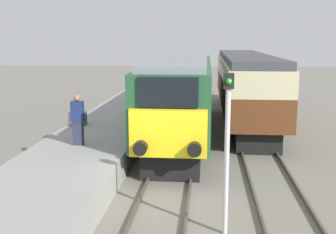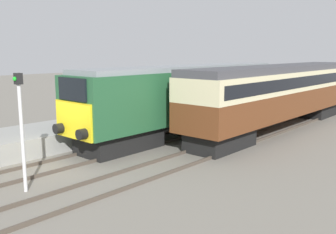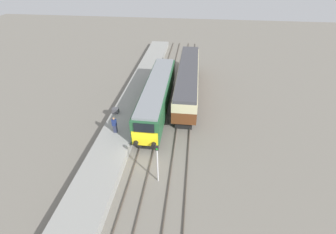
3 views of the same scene
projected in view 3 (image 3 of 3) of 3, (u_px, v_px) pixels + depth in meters
The scene contains 9 objects.
ground_plane at pixel (145, 156), 21.54m from camera, with size 120.00×120.00×0.00m, color slate.
platform_left at pixel (132, 106), 28.06m from camera, with size 3.50×50.00×0.91m.
rails_near_track at pixel (154, 124), 25.54m from camera, with size 1.51×60.00×0.14m.
rails_far_track at pixel (183, 127), 25.21m from camera, with size 1.50×60.00×0.14m.
locomotive at pixel (157, 95), 26.82m from camera, with size 2.70×15.65×3.86m.
passenger_carriage at pixel (188, 78), 30.15m from camera, with size 2.75×17.00×3.84m.
person_on_platform at pixel (115, 125), 22.57m from camera, with size 0.44×0.26×1.85m.
signal_post at pixel (157, 161), 17.86m from camera, with size 0.24×0.28×3.96m.
luggage_crate at pixel (115, 111), 25.82m from camera, with size 0.70×0.56×0.60m.
Camera 3 is at (4.01, -14.96, 15.60)m, focal length 24.00 mm.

